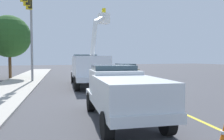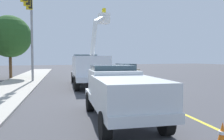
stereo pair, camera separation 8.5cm
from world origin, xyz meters
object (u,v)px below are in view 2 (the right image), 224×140
object	(u,v)px
passing_minivan	(126,70)
traffic_cone_leading	(222,136)
service_pickup_truck	(121,92)
traffic_cone_mid_front	(104,77)
utility_bucket_truck	(88,67)
traffic_signal_mast	(29,14)

from	to	relation	value
passing_minivan	traffic_cone_leading	bearing A→B (deg)	162.03
service_pickup_truck	traffic_cone_mid_front	distance (m)	15.41
traffic_cone_mid_front	utility_bucket_truck	bearing A→B (deg)	144.31
service_pickup_truck	traffic_cone_leading	distance (m)	3.76
passing_minivan	traffic_cone_mid_front	size ratio (longest dim) A/B	6.24
utility_bucket_truck	passing_minivan	xyz separation A→B (m)	(6.26, -6.34, -0.64)
utility_bucket_truck	traffic_cone_mid_front	size ratio (longest dim) A/B	10.52
traffic_cone_mid_front	traffic_signal_mast	distance (m)	9.42
service_pickup_truck	passing_minivan	xyz separation A→B (m)	(17.24, -8.07, -0.15)
traffic_signal_mast	passing_minivan	bearing A→B (deg)	-73.20
traffic_cone_mid_front	service_pickup_truck	bearing A→B (deg)	163.28
service_pickup_truck	traffic_signal_mast	xyz separation A→B (m)	(13.93, 2.90, 5.14)
service_pickup_truck	passing_minivan	bearing A→B (deg)	-25.08
service_pickup_truck	passing_minivan	distance (m)	19.04
traffic_cone_leading	traffic_cone_mid_front	bearing A→B (deg)	-9.56
service_pickup_truck	traffic_cone_leading	size ratio (longest dim) A/B	7.94
traffic_cone_mid_front	traffic_signal_mast	world-z (taller)	traffic_signal_mast
traffic_cone_leading	passing_minivan	bearing A→B (deg)	-17.97
utility_bucket_truck	traffic_cone_mid_front	xyz separation A→B (m)	(3.75, -2.69, -1.21)
passing_minivan	traffic_cone_leading	xyz separation A→B (m)	(-20.67, 6.70, -0.61)
service_pickup_truck	traffic_signal_mast	world-z (taller)	traffic_signal_mast
traffic_cone_leading	service_pickup_truck	bearing A→B (deg)	21.80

